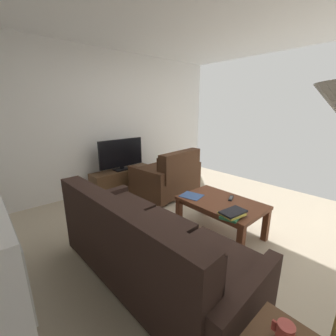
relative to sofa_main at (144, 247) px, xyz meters
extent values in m
cube|color=#B7A88E|center=(0.08, -1.19, -0.39)|extent=(5.02, 4.84, 0.01)
cube|color=white|center=(2.59, -1.19, 0.93)|extent=(0.12, 4.84, 2.63)
cube|color=white|center=(0.08, -1.19, 2.25)|extent=(5.02, 4.84, 0.01)
cube|color=#9E9E99|center=(-0.52, 0.94, 0.68)|extent=(0.47, 0.01, 0.28)
cylinder|color=black|center=(-0.81, -0.43, -0.35)|extent=(0.05, 0.05, 0.06)
cylinder|color=black|center=(0.84, -0.36, -0.35)|extent=(0.05, 0.05, 0.06)
cylinder|color=black|center=(0.81, 0.30, -0.35)|extent=(0.05, 0.05, 0.06)
cube|color=black|center=(0.00, -0.07, -0.13)|extent=(1.85, 0.86, 0.40)
cube|color=black|center=(-0.60, -0.11, 0.12)|extent=(0.59, 0.71, 0.10)
cube|color=black|center=(0.00, -0.09, 0.12)|extent=(0.59, 0.71, 0.10)
cube|color=black|center=(0.61, -0.06, 0.12)|extent=(0.59, 0.71, 0.10)
cube|color=black|center=(-0.01, 0.26, 0.27)|extent=(1.82, 0.26, 0.49)
cube|color=black|center=(-0.61, 0.12, 0.27)|extent=(0.55, 0.14, 0.35)
cube|color=black|center=(-0.01, 0.15, 0.27)|extent=(0.55, 0.14, 0.35)
cube|color=black|center=(0.60, 0.18, 0.27)|extent=(0.55, 0.14, 0.35)
cube|color=black|center=(-0.95, -0.11, -0.06)|extent=(0.14, 0.78, 0.56)
cube|color=black|center=(0.96, -0.02, -0.06)|extent=(0.14, 0.78, 0.56)
cylinder|color=black|center=(1.92, -1.93, -0.35)|extent=(0.06, 0.06, 0.06)
cylinder|color=black|center=(1.82, -1.16, -0.35)|extent=(0.06, 0.06, 0.06)
cylinder|color=black|center=(1.23, -2.01, -0.35)|extent=(0.06, 0.06, 0.06)
cylinder|color=black|center=(1.14, -1.25, -0.35)|extent=(0.06, 0.06, 0.06)
cube|color=#422819|center=(1.53, -1.59, -0.13)|extent=(0.92, 1.02, 0.38)
cube|color=#422819|center=(1.55, -1.59, 0.11)|extent=(0.81, 0.95, 0.10)
cube|color=#422819|center=(1.19, -1.63, 0.25)|extent=(0.29, 0.95, 0.48)
cube|color=#422819|center=(1.30, -1.62, 0.25)|extent=(0.22, 0.85, 0.34)
cube|color=#422819|center=(1.59, -2.10, -0.06)|extent=(0.81, 0.20, 0.54)
cube|color=#422819|center=(1.47, -1.08, -0.06)|extent=(0.81, 0.20, 0.54)
cube|color=brown|center=(0.04, -1.23, 0.05)|extent=(1.02, 0.67, 0.04)
cube|color=brown|center=(0.04, -1.23, 0.01)|extent=(0.94, 0.60, 0.05)
cube|color=brown|center=(-0.43, -1.52, -0.18)|extent=(0.07, 0.07, 0.42)
cube|color=brown|center=(0.51, -1.52, -0.18)|extent=(0.07, 0.07, 0.42)
cube|color=brown|center=(-0.43, -0.94, -0.18)|extent=(0.07, 0.07, 0.42)
cube|color=brown|center=(0.51, -0.94, -0.18)|extent=(0.07, 0.07, 0.42)
cube|color=#4C331E|center=(2.22, -1.07, -0.16)|extent=(0.39, 1.24, 0.44)
cube|color=black|center=(2.32, -1.06, -0.16)|extent=(0.05, 1.05, 0.26)
cube|color=black|center=(2.24, -0.93, -0.16)|extent=(0.21, 0.25, 0.06)
cube|color=black|center=(2.22, -1.07, 0.07)|extent=(0.21, 0.33, 0.02)
cube|color=black|center=(2.22, -1.07, 0.11)|extent=(0.04, 0.06, 0.06)
cube|color=black|center=(2.22, -1.07, 0.38)|extent=(0.06, 0.91, 0.53)
cube|color=black|center=(2.24, -1.07, 0.38)|extent=(0.03, 0.88, 0.50)
cylinder|color=#B23F38|center=(-1.21, 0.05, 0.19)|extent=(0.08, 0.08, 0.10)
cube|color=#B23F38|center=(-1.16, 0.05, 0.19)|extent=(0.02, 0.01, 0.06)
cube|color=#337F51|center=(-0.27, -0.96, 0.08)|extent=(0.24, 0.29, 0.03)
cube|color=#E0CC4C|center=(-0.28, -0.97, 0.11)|extent=(0.24, 0.27, 0.02)
cube|color=black|center=(-0.28, -0.98, 0.13)|extent=(0.20, 0.31, 0.02)
cube|color=black|center=(0.00, -1.38, 0.08)|extent=(0.10, 0.16, 0.02)
cube|color=#59595B|center=(0.00, -1.38, 0.09)|extent=(0.07, 0.11, 0.00)
cube|color=#385693|center=(0.41, -1.07, 0.08)|extent=(0.32, 0.29, 0.01)
camera|label=1|loc=(-1.43, 0.98, 1.22)|focal=23.45mm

